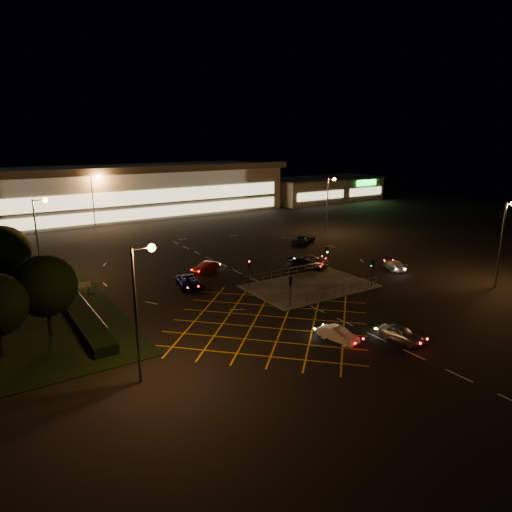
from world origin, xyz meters
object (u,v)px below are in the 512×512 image
signal_sw (290,285)px  car_circ_red (206,267)px  car_right_silver (310,259)px  signal_se (373,268)px  signal_ne (327,253)px  car_left_blue (189,282)px  car_east_grey (304,239)px  signal_nw (249,267)px  car_queue_white (338,334)px  car_far_dkgrey (306,264)px  car_near_silver (401,334)px  car_approach_white (395,265)px

signal_sw → car_circ_red: size_ratio=0.79×
car_right_silver → signal_se: bearing=-166.6°
signal_ne → car_left_blue: 18.51m
car_circ_red → car_east_grey: car_east_grey is taller
signal_se → signal_sw: bearing=0.0°
signal_nw → car_left_blue: (-6.10, 3.50, -1.68)m
car_queue_white → car_circ_red: bearing=78.9°
signal_sw → signal_ne: (12.00, 7.99, 0.00)m
signal_sw → signal_ne: size_ratio=1.00×
signal_nw → car_queue_white: bearing=-94.8°
signal_se → car_far_dkgrey: signal_se is taller
signal_ne → car_near_silver: 21.62m
signal_se → car_right_silver: size_ratio=0.88×
signal_se → car_east_grey: (7.41, 21.80, -1.63)m
signal_nw → car_far_dkgrey: 10.60m
car_circ_red → car_east_grey: bearing=83.1°
signal_ne → car_east_grey: signal_ne is taller
car_left_blue → car_circ_red: size_ratio=1.23×
car_queue_white → car_right_silver: 25.02m
signal_nw → car_left_blue: 7.23m
signal_nw → car_approach_white: (19.97, -4.53, -1.73)m
signal_se → signal_nw: size_ratio=1.00×
car_approach_white → car_left_blue: bearing=11.0°
signal_nw → car_queue_white: size_ratio=0.85×
car_circ_red → car_approach_white: size_ratio=0.92×
signal_se → car_right_silver: signal_se is taller
car_east_grey → car_left_blue: bearing=81.6°
car_queue_white → car_circ_red: 24.81m
car_far_dkgrey → car_east_grey: size_ratio=0.94×
car_queue_white → car_far_dkgrey: bearing=46.9°
car_near_silver → car_circ_red: 28.11m
car_circ_red → car_near_silver: bearing=-12.7°
car_queue_white → car_far_dkgrey: (11.67, 18.79, 0.11)m
signal_sw → car_left_blue: (-6.10, 11.49, -1.68)m
car_queue_white → car_near_silver: bearing=-44.2°
car_far_dkgrey → car_circ_red: 13.20m
car_near_silver → signal_ne: bearing=55.4°
car_queue_white → car_right_silver: (14.02, 20.72, 0.00)m
signal_sw → signal_se: bearing=-180.0°
car_circ_red → car_approach_white: 24.89m
car_left_blue → signal_nw: bearing=-18.7°
signal_ne → car_queue_white: 21.49m
car_near_silver → car_left_blue: 24.90m
signal_ne → car_queue_white: signal_ne is taller
car_far_dkgrey → signal_ne: bearing=-87.2°
signal_se → car_queue_white: size_ratio=0.85×
car_queue_white → car_far_dkgrey: car_far_dkgrey is taller
signal_ne → car_approach_white: size_ratio=0.72×
car_queue_white → car_far_dkgrey: size_ratio=0.74×
car_right_silver → car_approach_white: size_ratio=0.82×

